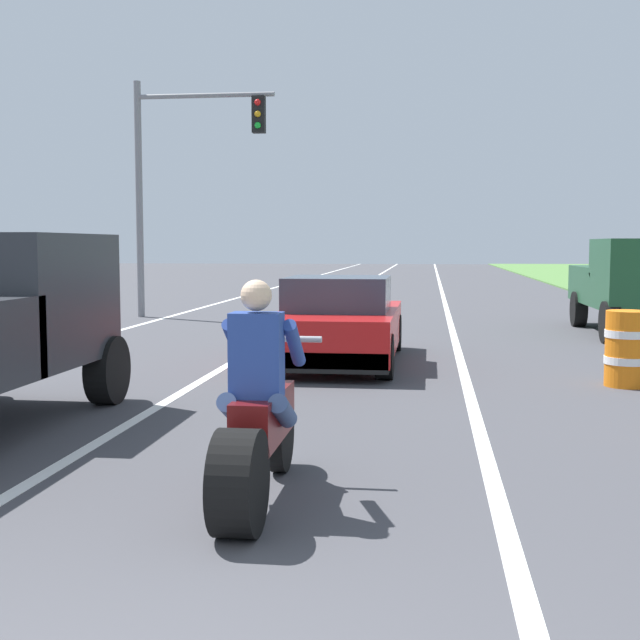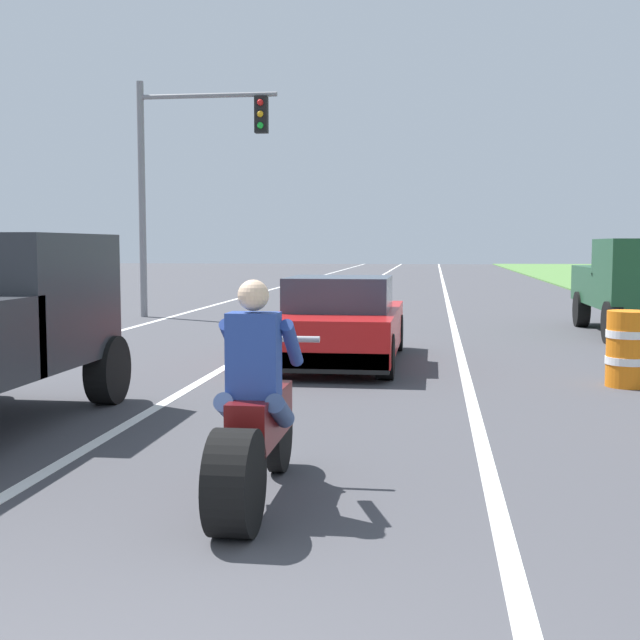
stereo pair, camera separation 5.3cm
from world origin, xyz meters
TOP-DOWN VIEW (x-y plane):
  - lane_stripe_left_solid at (-5.40, 20.00)m, footprint 0.14×120.00m
  - lane_stripe_right_solid at (1.80, 20.00)m, footprint 0.14×120.00m
  - lane_stripe_centre_dashed at (-1.80, 20.00)m, footprint 0.14×120.00m
  - motorcycle_with_rider at (0.09, 3.53)m, footprint 0.70×2.21m
  - sports_car_red at (-0.11, 10.86)m, footprint 1.84×4.30m
  - pickup_truck_right_shoulder_dark_green at (5.56, 15.91)m, footprint 2.02×4.80m
  - traffic_light_mast_near at (-5.06, 18.71)m, footprint 3.63×0.34m
  - construction_barrel_mid at (3.88, 9.18)m, footprint 0.58×0.58m

SIDE VIEW (x-z plane):
  - lane_stripe_left_solid at x=-5.40m, z-range 0.00..0.01m
  - lane_stripe_right_solid at x=1.80m, z-range 0.00..0.01m
  - lane_stripe_centre_dashed at x=-1.80m, z-range 0.00..0.01m
  - construction_barrel_mid at x=3.88m, z-range 0.00..1.00m
  - motorcycle_with_rider at x=0.09m, z-range -0.22..1.40m
  - sports_car_red at x=-0.11m, z-range -0.05..1.31m
  - pickup_truck_right_shoulder_dark_green at x=5.56m, z-range 0.12..2.10m
  - traffic_light_mast_near at x=-5.06m, z-range 0.93..6.93m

